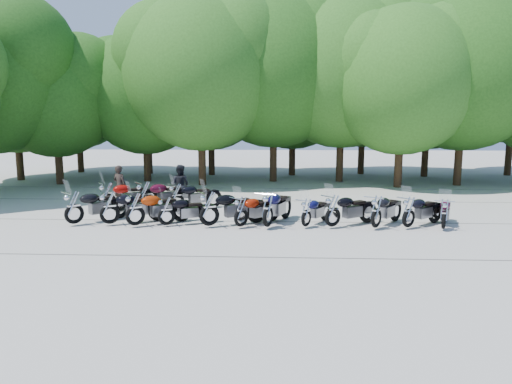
{
  "coord_description": "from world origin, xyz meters",
  "views": [
    {
      "loc": [
        0.75,
        -14.93,
        3.63
      ],
      "look_at": [
        0.0,
        1.5,
        1.1
      ],
      "focal_mm": 32.0,
      "sensor_mm": 36.0,
      "label": 1
    }
  ],
  "objects_px": {
    "motorcycle_10": "(409,211)",
    "motorcycle_12": "(108,195)",
    "motorcycle_2": "(135,208)",
    "motorcycle_11": "(444,213)",
    "motorcycle_1": "(110,207)",
    "motorcycle_8": "(333,210)",
    "motorcycle_13": "(145,195)",
    "rider_0": "(120,186)",
    "motorcycle_7": "(306,212)",
    "motorcycle_4": "(209,207)",
    "motorcycle_9": "(376,211)",
    "motorcycle_5": "(241,211)",
    "motorcycle_3": "(166,210)",
    "motorcycle_6": "(268,208)",
    "motorcycle_0": "(74,206)",
    "motorcycle_14": "(177,196)",
    "rider_1": "(180,185)"
  },
  "relations": [
    {
      "from": "motorcycle_1",
      "to": "motorcycle_12",
      "type": "xyz_separation_m",
      "value": [
        -1.0,
        2.5,
        -0.01
      ]
    },
    {
      "from": "motorcycle_10",
      "to": "rider_1",
      "type": "relative_size",
      "value": 1.24
    },
    {
      "from": "motorcycle_1",
      "to": "motorcycle_4",
      "type": "xyz_separation_m",
      "value": [
        3.55,
        -0.16,
        0.03
      ]
    },
    {
      "from": "motorcycle_8",
      "to": "motorcycle_13",
      "type": "distance_m",
      "value": 7.72
    },
    {
      "from": "motorcycle_1",
      "to": "motorcycle_8",
      "type": "bearing_deg",
      "value": -119.78
    },
    {
      "from": "motorcycle_12",
      "to": "rider_0",
      "type": "bearing_deg",
      "value": -39.25
    },
    {
      "from": "motorcycle_1",
      "to": "motorcycle_2",
      "type": "relative_size",
      "value": 1.0
    },
    {
      "from": "motorcycle_7",
      "to": "motorcycle_11",
      "type": "relative_size",
      "value": 0.96
    },
    {
      "from": "motorcycle_9",
      "to": "motorcycle_13",
      "type": "bearing_deg",
      "value": 19.57
    },
    {
      "from": "rider_0",
      "to": "rider_1",
      "type": "distance_m",
      "value": 2.58
    },
    {
      "from": "motorcycle_1",
      "to": "motorcycle_11",
      "type": "xyz_separation_m",
      "value": [
        11.51,
        -0.2,
        -0.09
      ]
    },
    {
      "from": "motorcycle_10",
      "to": "motorcycle_12",
      "type": "distance_m",
      "value": 11.66
    },
    {
      "from": "motorcycle_13",
      "to": "motorcycle_14",
      "type": "bearing_deg",
      "value": -119.22
    },
    {
      "from": "motorcycle_2",
      "to": "motorcycle_11",
      "type": "height_order",
      "value": "motorcycle_2"
    },
    {
      "from": "motorcycle_6",
      "to": "rider_1",
      "type": "height_order",
      "value": "rider_1"
    },
    {
      "from": "motorcycle_0",
      "to": "motorcycle_13",
      "type": "height_order",
      "value": "motorcycle_13"
    },
    {
      "from": "motorcycle_1",
      "to": "motorcycle_8",
      "type": "distance_m",
      "value": 7.8
    },
    {
      "from": "motorcycle_2",
      "to": "motorcycle_6",
      "type": "height_order",
      "value": "motorcycle_6"
    },
    {
      "from": "motorcycle_2",
      "to": "motorcycle_11",
      "type": "distance_m",
      "value": 10.54
    },
    {
      "from": "motorcycle_3",
      "to": "motorcycle_6",
      "type": "distance_m",
      "value": 3.56
    },
    {
      "from": "motorcycle_1",
      "to": "motorcycle_2",
      "type": "xyz_separation_m",
      "value": [
        0.97,
        -0.21,
        -0.0
      ]
    },
    {
      "from": "motorcycle_5",
      "to": "motorcycle_9",
      "type": "bearing_deg",
      "value": -137.5
    },
    {
      "from": "motorcycle_6",
      "to": "motorcycle_8",
      "type": "xyz_separation_m",
      "value": [
        2.23,
        0.16,
        -0.06
      ]
    },
    {
      "from": "motorcycle_5",
      "to": "motorcycle_13",
      "type": "xyz_separation_m",
      "value": [
        -4.13,
        2.7,
        0.08
      ]
    },
    {
      "from": "motorcycle_4",
      "to": "rider_0",
      "type": "bearing_deg",
      "value": 20.8
    },
    {
      "from": "motorcycle_3",
      "to": "motorcycle_8",
      "type": "xyz_separation_m",
      "value": [
        5.78,
        -0.01,
        0.07
      ]
    },
    {
      "from": "motorcycle_10",
      "to": "motorcycle_12",
      "type": "height_order",
      "value": "motorcycle_12"
    },
    {
      "from": "motorcycle_7",
      "to": "motorcycle_6",
      "type": "bearing_deg",
      "value": 40.26
    },
    {
      "from": "motorcycle_6",
      "to": "motorcycle_0",
      "type": "bearing_deg",
      "value": 19.03
    },
    {
      "from": "motorcycle_1",
      "to": "motorcycle_10",
      "type": "relative_size",
      "value": 1.09
    },
    {
      "from": "motorcycle_6",
      "to": "motorcycle_7",
      "type": "bearing_deg",
      "value": -151.92
    },
    {
      "from": "motorcycle_8",
      "to": "rider_0",
      "type": "xyz_separation_m",
      "value": [
        -8.7,
        3.76,
        0.24
      ]
    },
    {
      "from": "motorcycle_8",
      "to": "motorcycle_13",
      "type": "relative_size",
      "value": 0.94
    },
    {
      "from": "motorcycle_8",
      "to": "motorcycle_13",
      "type": "bearing_deg",
      "value": 35.72
    },
    {
      "from": "motorcycle_13",
      "to": "motorcycle_11",
      "type": "bearing_deg",
      "value": -141.76
    },
    {
      "from": "motorcycle_9",
      "to": "motorcycle_14",
      "type": "height_order",
      "value": "motorcycle_9"
    },
    {
      "from": "motorcycle_5",
      "to": "rider_1",
      "type": "distance_m",
      "value": 5.08
    },
    {
      "from": "motorcycle_4",
      "to": "motorcycle_9",
      "type": "relative_size",
      "value": 1.09
    },
    {
      "from": "motorcycle_4",
      "to": "motorcycle_14",
      "type": "bearing_deg",
      "value": 3.31
    },
    {
      "from": "motorcycle_12",
      "to": "motorcycle_13",
      "type": "relative_size",
      "value": 0.97
    },
    {
      "from": "motorcycle_3",
      "to": "motorcycle_12",
      "type": "bearing_deg",
      "value": 24.54
    },
    {
      "from": "motorcycle_10",
      "to": "rider_0",
      "type": "distance_m",
      "value": 11.88
    },
    {
      "from": "motorcycle_3",
      "to": "motorcycle_11",
      "type": "xyz_separation_m",
      "value": [
        9.48,
        -0.15,
        0.01
      ]
    },
    {
      "from": "motorcycle_7",
      "to": "motorcycle_13",
      "type": "distance_m",
      "value": 6.87
    },
    {
      "from": "motorcycle_1",
      "to": "rider_1",
      "type": "bearing_deg",
      "value": -52.4
    },
    {
      "from": "motorcycle_3",
      "to": "motorcycle_9",
      "type": "xyz_separation_m",
      "value": [
        7.23,
        -0.11,
        0.07
      ]
    },
    {
      "from": "motorcycle_6",
      "to": "motorcycle_11",
      "type": "xyz_separation_m",
      "value": [
        5.93,
        0.03,
        -0.12
      ]
    },
    {
      "from": "motorcycle_8",
      "to": "motorcycle_14",
      "type": "height_order",
      "value": "motorcycle_8"
    },
    {
      "from": "motorcycle_1",
      "to": "motorcycle_14",
      "type": "xyz_separation_m",
      "value": [
        1.79,
        2.71,
        -0.04
      ]
    },
    {
      "from": "motorcycle_1",
      "to": "motorcycle_14",
      "type": "distance_m",
      "value": 3.24
    }
  ]
}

